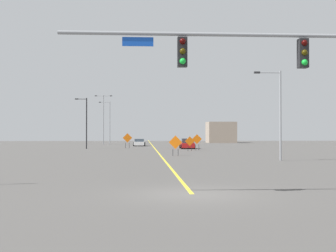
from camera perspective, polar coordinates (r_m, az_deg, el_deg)
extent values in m
plane|color=#4C4947|center=(15.81, 3.13, -8.78)|extent=(214.80, 214.80, 0.00)
cube|color=yellow|center=(75.28, -2.00, -2.57)|extent=(0.16, 119.33, 0.01)
cylinder|color=gray|center=(16.36, 9.65, 11.51)|extent=(13.10, 0.14, 0.14)
cube|color=black|center=(16.85, 17.00, 8.93)|extent=(0.34, 0.32, 1.05)
sphere|color=#3A0503|center=(16.76, 17.20, 10.21)|extent=(0.22, 0.22, 0.22)
sphere|color=#3C3106|center=(16.69, 17.20, 9.03)|extent=(0.22, 0.22, 0.22)
sphere|color=green|center=(16.64, 17.21, 7.84)|extent=(0.22, 0.22, 0.22)
cube|color=black|center=(15.89, 1.85, 9.49)|extent=(0.34, 0.32, 1.05)
sphere|color=#3A0503|center=(15.79, 1.91, 10.85)|extent=(0.22, 0.22, 0.22)
sphere|color=#3C3106|center=(15.72, 1.91, 9.61)|extent=(0.22, 0.22, 0.22)
sphere|color=green|center=(15.66, 1.91, 8.35)|extent=(0.22, 0.22, 0.22)
cube|color=#1447B7|center=(15.90, -3.91, 10.80)|extent=(1.10, 0.03, 0.32)
cylinder|color=gray|center=(83.98, -8.33, 0.79)|extent=(0.16, 0.16, 9.33)
cylinder|color=gray|center=(84.30, -8.80, 3.86)|extent=(1.41, 0.08, 0.08)
cube|color=#262628|center=(84.37, -9.27, 3.86)|extent=(0.44, 0.24, 0.14)
cylinder|color=gray|center=(84.17, -7.84, 3.87)|extent=(1.41, 0.08, 0.08)
cube|color=#262628|center=(84.12, -7.36, 3.87)|extent=(0.44, 0.24, 0.14)
cylinder|color=gray|center=(35.95, 14.29, 1.31)|extent=(0.16, 0.16, 7.09)
cylinder|color=gray|center=(35.97, 12.84, 6.73)|extent=(1.87, 0.08, 0.08)
cube|color=#262628|center=(35.72, 11.40, 6.78)|extent=(0.44, 0.24, 0.14)
cylinder|color=black|center=(62.13, -10.46, 0.34)|extent=(0.16, 0.16, 7.03)
cylinder|color=black|center=(62.38, -11.08, 3.43)|extent=(1.38, 0.08, 0.08)
cube|color=#262628|center=(62.48, -11.71, 3.43)|extent=(0.44, 0.24, 0.14)
cylinder|color=gray|center=(86.29, -7.52, 0.40)|extent=(0.16, 0.16, 8.30)
cylinder|color=gray|center=(86.55, -8.14, 3.05)|extent=(1.91, 0.08, 0.08)
cube|color=#262628|center=(86.64, -8.77, 3.05)|extent=(0.44, 0.24, 0.14)
cube|color=orange|center=(63.92, -5.25, -1.53)|extent=(1.36, 0.08, 1.36)
cylinder|color=black|center=(63.94, -5.49, -2.51)|extent=(0.05, 0.05, 0.78)
cylinder|color=black|center=(63.94, -5.02, -2.51)|extent=(0.05, 0.05, 0.78)
cube|color=orange|center=(55.68, 3.75, -1.70)|extent=(1.24, 0.07, 1.24)
cylinder|color=black|center=(55.68, 3.51, -2.75)|extent=(0.05, 0.05, 0.77)
cylinder|color=black|center=(55.73, 4.00, -2.75)|extent=(0.05, 0.05, 0.77)
cube|color=orange|center=(53.55, 2.83, -1.97)|extent=(1.17, 0.09, 1.17)
cylinder|color=black|center=(53.54, 2.59, -2.93)|extent=(0.05, 0.05, 0.58)
cylinder|color=black|center=(53.60, 3.07, -2.92)|extent=(0.05, 0.05, 0.58)
cube|color=orange|center=(42.04, 0.97, -2.11)|extent=(1.28, 0.25, 1.29)
cylinder|color=black|center=(42.10, 0.63, -3.44)|extent=(0.05, 0.05, 0.62)
cylinder|color=black|center=(42.05, 1.31, -3.45)|extent=(0.05, 0.05, 0.62)
cube|color=red|center=(61.84, 2.48, -2.48)|extent=(1.88, 4.47, 0.63)
cube|color=#333D47|center=(61.61, 2.50, -1.91)|extent=(1.64, 2.24, 0.62)
cylinder|color=black|center=(63.47, 3.17, -2.59)|extent=(0.24, 0.65, 0.64)
cylinder|color=black|center=(63.33, 1.58, -2.59)|extent=(0.24, 0.65, 0.64)
cylinder|color=black|center=(60.38, 3.43, -2.67)|extent=(0.24, 0.65, 0.64)
cylinder|color=black|center=(60.24, 1.76, -2.68)|extent=(0.24, 0.65, 0.64)
cube|color=white|center=(74.66, -3.71, -2.24)|extent=(1.83, 4.32, 0.56)
cube|color=#333D47|center=(74.86, -3.71, -1.85)|extent=(1.61, 2.35, 0.48)
cylinder|color=black|center=(73.20, -4.43, -2.36)|extent=(0.24, 0.65, 0.64)
cylinder|color=black|center=(73.14, -3.08, -2.37)|extent=(0.24, 0.65, 0.64)
cylinder|color=black|center=(76.19, -4.33, -2.31)|extent=(0.24, 0.65, 0.64)
cylinder|color=black|center=(76.14, -3.03, -2.31)|extent=(0.24, 0.65, 0.64)
cube|color=gray|center=(99.92, 6.84, -0.82)|extent=(6.19, 5.62, 4.67)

